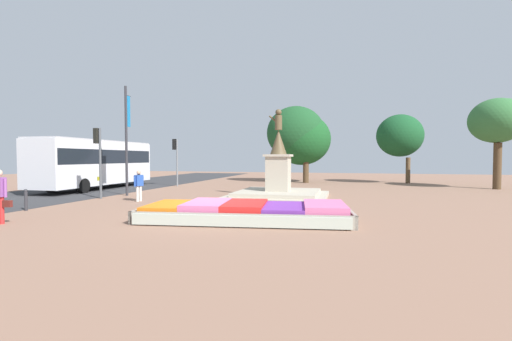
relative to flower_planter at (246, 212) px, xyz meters
The scene contains 13 objects.
ground_plane 1.61m from the flower_planter, 160.90° to the left, with size 75.48×75.48×0.00m, color #8C6651.
flower_planter is the anchor object (origin of this frame).
statue_monument 6.77m from the flower_planter, 91.24° to the left, with size 5.12×5.12×4.73m.
traffic_light_mid_block 10.32m from the flower_planter, 156.27° to the left, with size 0.42×0.30×3.69m.
traffic_light_far_corner 15.19m from the flower_planter, 126.62° to the left, with size 0.41×0.29×3.55m.
banner_pole 10.78m from the flower_planter, 146.81° to the left, with size 0.14×0.58×6.17m.
city_bus 16.02m from the flower_planter, 146.51° to the left, with size 2.84×9.86×3.33m.
pedestrian_with_handbag 8.02m from the flower_planter, 160.63° to the right, with size 0.73×0.25×1.77m.
pedestrian_near_planter 7.43m from the flower_planter, 151.51° to the left, with size 0.32×0.55×1.53m.
kerb_bollard_mid_b 9.23m from the flower_planter, behind, with size 0.13×0.13×0.88m.
park_tree_far_left 19.15m from the flower_planter, 91.87° to the left, with size 5.55×4.79×6.64m.
park_tree_behind_statue 21.32m from the flower_planter, 68.24° to the left, with size 3.75×3.67×5.76m.
park_tree_far_right 21.00m from the flower_planter, 49.16° to the left, with size 3.48×3.67×6.21m.
Camera 1 is at (4.75, -11.77, 2.14)m, focal length 24.00 mm.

